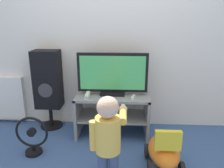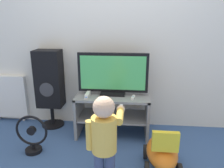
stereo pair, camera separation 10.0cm
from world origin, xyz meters
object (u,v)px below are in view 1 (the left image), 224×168
(speaker_tower, at_px, (48,81))
(floor_fan, at_px, (32,137))
(game_console, at_px, (87,95))
(radiator, at_px, (5,98))
(ride_on_toy, at_px, (164,151))
(remote_primary, at_px, (133,97))
(television, at_px, (113,74))
(child, at_px, (108,135))

(speaker_tower, bearing_deg, floor_fan, -89.29)
(game_console, bearing_deg, radiator, 164.22)
(game_console, bearing_deg, speaker_tower, 156.32)
(floor_fan, bearing_deg, radiator, 132.14)
(ride_on_toy, bearing_deg, remote_primary, 117.81)
(game_console, relative_size, radiator, 0.26)
(game_console, relative_size, speaker_tower, 0.17)
(floor_fan, xyz_separation_m, ride_on_toy, (1.47, -0.16, -0.02))
(television, bearing_deg, child, -89.16)
(game_console, xyz_separation_m, radiator, (-1.30, 0.37, -0.20))
(speaker_tower, bearing_deg, ride_on_toy, -29.60)
(remote_primary, bearing_deg, ride_on_toy, -62.19)
(television, xyz_separation_m, game_console, (-0.31, -0.13, -0.24))
(remote_primary, distance_m, ride_on_toy, 0.76)
(remote_primary, bearing_deg, television, 155.12)
(remote_primary, height_order, radiator, radiator)
(child, distance_m, speaker_tower, 1.45)
(ride_on_toy, bearing_deg, speaker_tower, 150.40)
(remote_primary, bearing_deg, floor_fan, -159.65)
(game_console, bearing_deg, remote_primary, 0.66)
(child, relative_size, floor_fan, 1.90)
(television, distance_m, speaker_tower, 0.92)
(television, xyz_separation_m, ride_on_toy, (0.58, -0.71, -0.63))
(floor_fan, bearing_deg, television, 31.77)
(television, height_order, remote_primary, television)
(remote_primary, bearing_deg, radiator, 169.13)
(remote_primary, distance_m, radiator, 1.92)
(child, distance_m, floor_fan, 1.05)
(child, height_order, floor_fan, child)
(television, bearing_deg, speaker_tower, 171.86)
(child, bearing_deg, remote_primary, 73.81)
(speaker_tower, height_order, ride_on_toy, speaker_tower)
(speaker_tower, relative_size, floor_fan, 2.38)
(radiator, bearing_deg, child, -37.08)
(speaker_tower, bearing_deg, radiator, 171.35)
(game_console, distance_m, speaker_tower, 0.65)
(television, height_order, floor_fan, television)
(remote_primary, height_order, child, child)
(television, xyz_separation_m, remote_primary, (0.27, -0.12, -0.26))
(radiator, bearing_deg, floor_fan, -47.86)
(floor_fan, relative_size, ride_on_toy, 0.84)
(speaker_tower, distance_m, ride_on_toy, 1.77)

